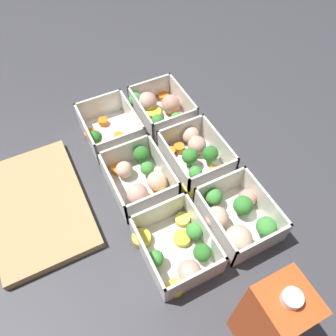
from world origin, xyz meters
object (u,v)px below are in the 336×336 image
object	(u,v)px
juice_carton	(270,319)
container_far_left	(179,250)
container_near_right	(159,108)
container_far_center	(141,179)
container_near_left	(237,218)
container_near_center	(195,154)
container_far_right	(111,132)

from	to	relation	value
juice_carton	container_far_left	bearing A→B (deg)	15.88
container_near_right	container_far_center	world-z (taller)	same
container_near_left	container_far_left	size ratio (longest dim) A/B	0.95
container_near_right	container_far_center	size ratio (longest dim) A/B	1.01
container_near_center	container_far_right	xyz separation A→B (m)	(0.15, 0.14, -0.00)
container_far_left	container_far_right	size ratio (longest dim) A/B	1.01
container_near_center	container_near_right	xyz separation A→B (m)	(0.17, 0.01, 0.00)
container_far_right	juice_carton	size ratio (longest dim) A/B	0.75
container_far_right	container_far_center	bearing A→B (deg)	-177.08
container_far_left	container_far_center	world-z (taller)	same
container_near_right	container_near_center	bearing A→B (deg)	-177.60
juice_carton	container_far_center	bearing A→B (deg)	7.67
container_near_left	container_near_right	distance (m)	0.34
container_near_left	container_far_center	xyz separation A→B (m)	(0.17, 0.12, -0.00)
container_far_left	container_near_right	bearing A→B (deg)	-20.38
container_near_center	container_far_center	world-z (taller)	same
container_near_center	container_near_right	distance (m)	0.17
container_near_left	container_far_right	size ratio (longest dim) A/B	0.96
container_far_center	container_near_right	bearing A→B (deg)	-35.98
container_far_right	juice_carton	bearing A→B (deg)	-173.79
container_far_left	container_far_center	xyz separation A→B (m)	(0.17, -0.00, 0.00)
container_far_right	container_near_center	bearing A→B (deg)	-136.18
container_near_right	container_far_center	xyz separation A→B (m)	(-0.17, 0.13, -0.00)
container_near_left	container_far_center	distance (m)	0.21
container_far_center	container_far_right	size ratio (longest dim) A/B	1.03
container_near_center	juice_carton	bearing A→B (deg)	166.08
juice_carton	container_near_center	bearing A→B (deg)	-13.92
container_near_center	container_far_right	distance (m)	0.20
container_near_left	juice_carton	world-z (taller)	juice_carton
container_far_left	container_far_center	bearing A→B (deg)	-0.80
container_near_center	container_near_left	bearing A→B (deg)	177.48
container_near_center	container_far_center	bearing A→B (deg)	93.06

